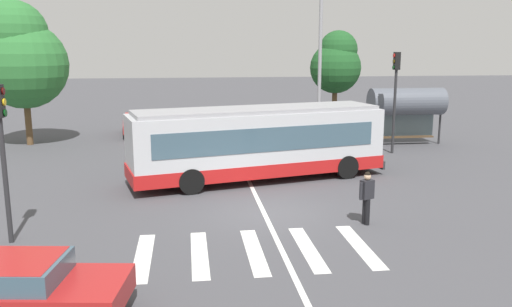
# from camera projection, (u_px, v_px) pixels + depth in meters

# --- Properties ---
(ground_plane) EXTENTS (160.00, 160.00, 0.00)m
(ground_plane) POSITION_uv_depth(u_px,v_px,m) (267.00, 213.00, 17.88)
(ground_plane) COLOR #47474C
(city_transit_bus) EXTENTS (11.15, 5.02, 3.06)m
(city_transit_bus) POSITION_uv_depth(u_px,v_px,m) (258.00, 143.00, 22.05)
(city_transit_bus) COLOR black
(city_transit_bus) RESTS_ON ground_plane
(pedestrian_crossing_street) EXTENTS (0.54, 0.40, 1.72)m
(pedestrian_crossing_street) POSITION_uv_depth(u_px,v_px,m) (367.00, 195.00, 16.54)
(pedestrian_crossing_street) COLOR black
(pedestrian_crossing_street) RESTS_ON ground_plane
(foreground_sedan) EXTENTS (4.71, 2.44, 1.35)m
(foreground_sedan) POSITION_uv_depth(u_px,v_px,m) (13.00, 287.00, 10.66)
(foreground_sedan) COLOR black
(foreground_sedan) RESTS_ON ground_plane
(parked_car_red) EXTENTS (2.29, 4.67, 1.35)m
(parked_car_red) POSITION_uv_depth(u_px,v_px,m) (138.00, 123.00, 33.49)
(parked_car_red) COLOR black
(parked_car_red) RESTS_ON ground_plane
(parked_car_silver) EXTENTS (2.11, 4.61, 1.35)m
(parked_car_silver) POSITION_uv_depth(u_px,v_px,m) (180.00, 123.00, 33.44)
(parked_car_silver) COLOR black
(parked_car_silver) RESTS_ON ground_plane
(parked_car_champagne) EXTENTS (2.01, 4.57, 1.35)m
(parked_car_champagne) POSITION_uv_depth(u_px,v_px,m) (225.00, 122.00, 33.99)
(parked_car_champagne) COLOR black
(parked_car_champagne) RESTS_ON ground_plane
(parked_car_black) EXTENTS (2.05, 4.59, 1.35)m
(parked_car_black) POSITION_uv_depth(u_px,v_px,m) (265.00, 120.00, 34.64)
(parked_car_black) COLOR black
(parked_car_black) RESTS_ON ground_plane
(parked_car_charcoal) EXTENTS (2.15, 4.62, 1.35)m
(parked_car_charcoal) POSITION_uv_depth(u_px,v_px,m) (308.00, 120.00, 34.71)
(parked_car_charcoal) COLOR black
(parked_car_charcoal) RESTS_ON ground_plane
(traffic_light_near_corner) EXTENTS (0.33, 0.32, 4.53)m
(traffic_light_near_corner) POSITION_uv_depth(u_px,v_px,m) (2.00, 138.00, 14.59)
(traffic_light_near_corner) COLOR #28282B
(traffic_light_near_corner) RESTS_ON ground_plane
(traffic_light_far_corner) EXTENTS (0.33, 0.32, 5.27)m
(traffic_light_far_corner) POSITION_uv_depth(u_px,v_px,m) (395.00, 87.00, 27.22)
(traffic_light_far_corner) COLOR #28282B
(traffic_light_far_corner) RESTS_ON ground_plane
(bus_stop_shelter) EXTENTS (4.28, 1.54, 3.25)m
(bus_stop_shelter) POSITION_uv_depth(u_px,v_px,m) (407.00, 103.00, 29.86)
(bus_stop_shelter) COLOR #28282B
(bus_stop_shelter) RESTS_ON ground_plane
(twin_arm_street_lamp) EXTENTS (5.18, 0.32, 8.67)m
(twin_arm_street_lamp) POSITION_uv_depth(u_px,v_px,m) (320.00, 49.00, 29.70)
(twin_arm_street_lamp) COLOR #939399
(twin_arm_street_lamp) RESTS_ON ground_plane
(background_tree_left) EXTENTS (4.88, 4.88, 8.07)m
(background_tree_left) POSITION_uv_depth(u_px,v_px,m) (21.00, 56.00, 29.27)
(background_tree_left) COLOR brown
(background_tree_left) RESTS_ON ground_plane
(background_tree_right) EXTENTS (3.56, 3.56, 6.66)m
(background_tree_right) POSITION_uv_depth(u_px,v_px,m) (336.00, 63.00, 36.79)
(background_tree_right) COLOR brown
(background_tree_right) RESTS_ON ground_plane
(crosswalk_painted_stripes) EXTENTS (6.47, 3.38, 0.01)m
(crosswalk_painted_stripes) POSITION_uv_depth(u_px,v_px,m) (254.00, 251.00, 14.52)
(crosswalk_painted_stripes) COLOR silver
(crosswalk_painted_stripes) RESTS_ON ground_plane
(lane_center_line) EXTENTS (0.16, 24.00, 0.01)m
(lane_center_line) POSITION_uv_depth(u_px,v_px,m) (256.00, 197.00, 19.81)
(lane_center_line) COLOR silver
(lane_center_line) RESTS_ON ground_plane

